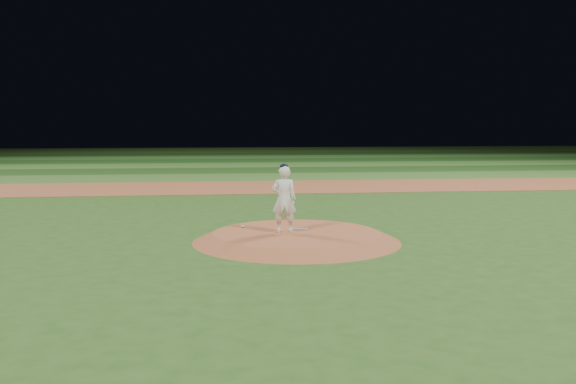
# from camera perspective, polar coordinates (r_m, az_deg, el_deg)

# --- Properties ---
(ground) EXTENTS (120.00, 120.00, 0.00)m
(ground) POSITION_cam_1_polar(r_m,az_deg,el_deg) (17.05, 0.78, -4.42)
(ground) COLOR #2A511A
(ground) RESTS_ON ground
(infield_dirt_band) EXTENTS (70.00, 6.00, 0.02)m
(infield_dirt_band) POSITION_cam_1_polar(r_m,az_deg,el_deg) (30.85, -2.56, 0.45)
(infield_dirt_band) COLOR #9A522F
(infield_dirt_band) RESTS_ON ground
(outfield_stripe_0) EXTENTS (70.00, 5.00, 0.02)m
(outfield_stripe_0) POSITION_cam_1_polar(r_m,az_deg,el_deg) (36.31, -3.18, 1.33)
(outfield_stripe_0) COLOR #386725
(outfield_stripe_0) RESTS_ON ground
(outfield_stripe_1) EXTENTS (70.00, 5.00, 0.02)m
(outfield_stripe_1) POSITION_cam_1_polar(r_m,az_deg,el_deg) (41.29, -3.59, 1.94)
(outfield_stripe_1) COLOR #1F4616
(outfield_stripe_1) RESTS_ON ground
(outfield_stripe_2) EXTENTS (70.00, 5.00, 0.02)m
(outfield_stripe_2) POSITION_cam_1_polar(r_m,az_deg,el_deg) (46.27, -3.92, 2.41)
(outfield_stripe_2) COLOR #3E752A
(outfield_stripe_2) RESTS_ON ground
(outfield_stripe_3) EXTENTS (70.00, 5.00, 0.02)m
(outfield_stripe_3) POSITION_cam_1_polar(r_m,az_deg,el_deg) (51.25, -4.19, 2.79)
(outfield_stripe_3) COLOR #1E4F19
(outfield_stripe_3) RESTS_ON ground
(outfield_stripe_4) EXTENTS (70.00, 5.00, 0.02)m
(outfield_stripe_4) POSITION_cam_1_polar(r_m,az_deg,el_deg) (56.24, -4.40, 3.11)
(outfield_stripe_4) COLOR #357329
(outfield_stripe_4) RESTS_ON ground
(outfield_stripe_5) EXTENTS (70.00, 5.00, 0.02)m
(outfield_stripe_5) POSITION_cam_1_polar(r_m,az_deg,el_deg) (61.23, -4.59, 3.37)
(outfield_stripe_5) COLOR #1A4215
(outfield_stripe_5) RESTS_ON ground
(pitchers_mound) EXTENTS (5.50, 5.50, 0.25)m
(pitchers_mound) POSITION_cam_1_polar(r_m,az_deg,el_deg) (17.03, 0.78, -4.01)
(pitchers_mound) COLOR #A35532
(pitchers_mound) RESTS_ON ground
(pitching_rubber) EXTENTS (0.56, 0.19, 0.03)m
(pitching_rubber) POSITION_cam_1_polar(r_m,az_deg,el_deg) (17.40, 0.89, -3.32)
(pitching_rubber) COLOR beige
(pitching_rubber) RESTS_ON pitchers_mound
(rosin_bag) EXTENTS (0.11, 0.11, 0.06)m
(rosin_bag) POSITION_cam_1_polar(r_m,az_deg,el_deg) (17.78, -4.06, -3.07)
(rosin_bag) COLOR silver
(rosin_bag) RESTS_ON pitchers_mound
(pitcher_on_mound) EXTENTS (0.68, 0.48, 1.82)m
(pitcher_on_mound) POSITION_cam_1_polar(r_m,az_deg,el_deg) (16.82, -0.36, -0.61)
(pitcher_on_mound) COLOR white
(pitcher_on_mound) RESTS_ON pitchers_mound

